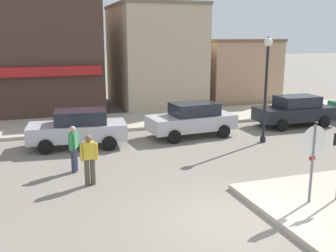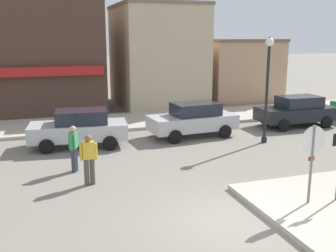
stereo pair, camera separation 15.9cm
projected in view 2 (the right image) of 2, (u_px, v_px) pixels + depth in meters
ground_plane at (231, 222)px, 9.87m from camera, size 160.00×160.00×0.00m
kerb_far at (126, 121)px, 21.13m from camera, size 80.00×4.00×0.15m
stop_sign at (312, 154)px, 10.34m from camera, size 0.82×0.09×2.30m
lamp_post at (268, 75)px, 16.56m from camera, size 0.36×0.36×4.54m
parked_car_nearest at (79, 128)px, 16.42m from camera, size 4.17×2.23×1.56m
parked_car_second at (193, 119)px, 18.10m from camera, size 4.11×2.10×1.56m
parked_car_third at (297, 111)px, 20.13m from camera, size 4.02×1.92×1.56m
pedestrian_crossing_near at (74, 147)px, 13.33m from camera, size 0.35×0.54×1.61m
pedestrian_crossing_far at (89, 158)px, 12.15m from camera, size 0.55×0.22×1.61m
building_corner_shop at (14, 52)px, 24.09m from camera, size 10.41×8.35×7.19m
building_storefront_left_near at (157, 56)px, 26.07m from camera, size 5.28×6.70×6.55m
building_storefront_left_mid at (231, 69)px, 28.49m from camera, size 5.15×6.47×4.35m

